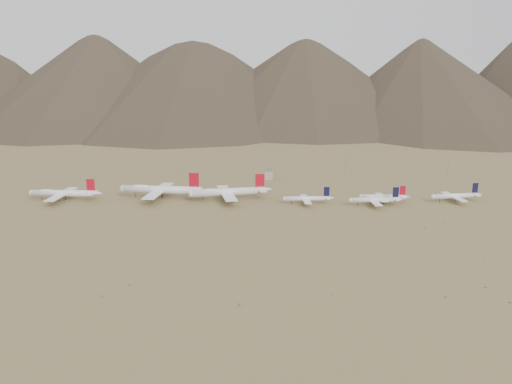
{
  "coord_description": "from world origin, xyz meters",
  "views": [
    {
      "loc": [
        29.11,
        -373.99,
        107.45
      ],
      "look_at": [
        19.27,
        30.0,
        8.48
      ],
      "focal_mm": 35.0,
      "sensor_mm": 36.0,
      "label": 1
    }
  ],
  "objects_px": {
    "widebody_west": "(63,193)",
    "widebody_east": "(228,192)",
    "narrowbody_b": "(376,200)",
    "control_tower": "(269,174)",
    "widebody_centre": "(161,189)",
    "narrowbody_a": "(308,198)"
  },
  "relations": [
    {
      "from": "widebody_west",
      "to": "widebody_east",
      "type": "distance_m",
      "value": 139.35
    },
    {
      "from": "widebody_west",
      "to": "narrowbody_a",
      "type": "xyz_separation_m",
      "value": [
        205.88,
        -5.9,
        -1.91
      ]
    },
    {
      "from": "widebody_centre",
      "to": "widebody_east",
      "type": "bearing_deg",
      "value": 0.8
    },
    {
      "from": "widebody_west",
      "to": "narrowbody_a",
      "type": "relative_size",
      "value": 1.48
    },
    {
      "from": "narrowbody_b",
      "to": "widebody_west",
      "type": "bearing_deg",
      "value": 172.92
    },
    {
      "from": "widebody_east",
      "to": "narrowbody_a",
      "type": "relative_size",
      "value": 1.65
    },
    {
      "from": "widebody_east",
      "to": "narrowbody_b",
      "type": "relative_size",
      "value": 1.55
    },
    {
      "from": "control_tower",
      "to": "widebody_east",
      "type": "bearing_deg",
      "value": -111.95
    },
    {
      "from": "narrowbody_a",
      "to": "widebody_east",
      "type": "bearing_deg",
      "value": 166.98
    },
    {
      "from": "widebody_west",
      "to": "control_tower",
      "type": "xyz_separation_m",
      "value": [
        173.67,
        89.76,
        -1.21
      ]
    },
    {
      "from": "widebody_centre",
      "to": "narrowbody_a",
      "type": "distance_m",
      "value": 125.95
    },
    {
      "from": "narrowbody_a",
      "to": "narrowbody_b",
      "type": "height_order",
      "value": "narrowbody_b"
    },
    {
      "from": "narrowbody_b",
      "to": "control_tower",
      "type": "bearing_deg",
      "value": 126.15
    },
    {
      "from": "widebody_west",
      "to": "widebody_centre",
      "type": "relative_size",
      "value": 0.82
    },
    {
      "from": "widebody_centre",
      "to": "widebody_east",
      "type": "distance_m",
      "value": 58.61
    },
    {
      "from": "control_tower",
      "to": "widebody_west",
      "type": "bearing_deg",
      "value": -152.67
    },
    {
      "from": "widebody_west",
      "to": "widebody_centre",
      "type": "bearing_deg",
      "value": 8.06
    },
    {
      "from": "widebody_east",
      "to": "narrowbody_b",
      "type": "height_order",
      "value": "widebody_east"
    },
    {
      "from": "narrowbody_b",
      "to": "control_tower",
      "type": "relative_size",
      "value": 3.82
    },
    {
      "from": "widebody_east",
      "to": "control_tower",
      "type": "bearing_deg",
      "value": 54.35
    },
    {
      "from": "narrowbody_a",
      "to": "widebody_west",
      "type": "bearing_deg",
      "value": 174.13
    },
    {
      "from": "widebody_east",
      "to": "narrowbody_b",
      "type": "distance_m",
      "value": 122.07
    }
  ]
}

